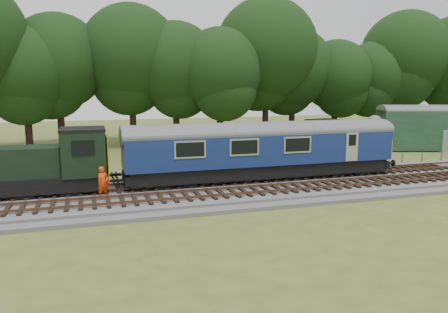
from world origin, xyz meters
name	(u,v)px	position (x,y,z in m)	size (l,w,h in m)	color
ground	(236,192)	(0.00, 0.00, 0.00)	(120.00, 120.00, 0.00)	#4B5B21
ballast	(236,189)	(0.00, 0.00, 0.17)	(70.00, 7.00, 0.35)	#4C4C4F
track_north	(229,180)	(0.00, 1.40, 0.42)	(67.20, 2.40, 0.21)	black
track_south	(245,191)	(0.00, -1.60, 0.42)	(67.20, 2.40, 0.21)	black
fence	(215,177)	(0.00, 4.50, 0.00)	(64.00, 0.12, 1.00)	#6B6054
tree_line	(171,145)	(0.00, 22.00, 0.00)	(70.00, 8.00, 18.00)	black
dmu_railcar	(263,145)	(2.34, 1.40, 2.61)	(18.05, 2.86, 3.88)	black
shunter_loco	(34,167)	(-11.58, 1.40, 1.97)	(8.91, 2.60, 3.38)	black
worker	(103,183)	(-7.91, -0.67, 1.25)	(0.65, 0.43, 1.79)	#E3430B
shed	(327,132)	(16.12, 16.65, 1.43)	(4.14, 4.14, 2.82)	#16321F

